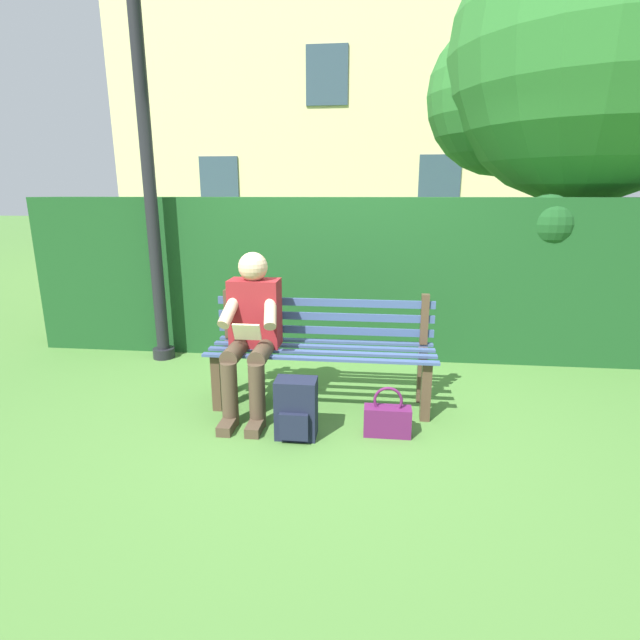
# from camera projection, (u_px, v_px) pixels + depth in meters

# --- Properties ---
(ground) EXTENTS (60.00, 60.00, 0.00)m
(ground) POSITION_uv_depth(u_px,v_px,m) (321.00, 405.00, 3.83)
(ground) COLOR #477533
(park_bench) EXTENTS (1.73, 0.49, 0.87)m
(park_bench) POSITION_uv_depth(u_px,v_px,m) (322.00, 348.00, 3.79)
(park_bench) COLOR #4C3828
(park_bench) RESTS_ON ground
(person_seated) EXTENTS (0.44, 0.73, 1.20)m
(person_seated) POSITION_uv_depth(u_px,v_px,m) (252.00, 328.00, 3.63)
(person_seated) COLOR maroon
(person_seated) RESTS_ON ground
(hedge_backdrop) EXTENTS (6.39, 0.66, 1.62)m
(hedge_backdrop) POSITION_uv_depth(u_px,v_px,m) (346.00, 274.00, 4.99)
(hedge_backdrop) COLOR #19471E
(hedge_backdrop) RESTS_ON ground
(tree) EXTENTS (3.15, 3.00, 4.51)m
(tree) POSITION_uv_depth(u_px,v_px,m) (577.00, 64.00, 5.12)
(tree) COLOR brown
(tree) RESTS_ON ground
(building_facade) EXTENTS (9.91, 3.19, 6.53)m
(building_facade) POSITION_uv_depth(u_px,v_px,m) (333.00, 125.00, 12.01)
(building_facade) COLOR beige
(building_facade) RESTS_ON ground
(backpack) EXTENTS (0.28, 0.26, 0.42)m
(backpack) POSITION_uv_depth(u_px,v_px,m) (296.00, 409.00, 3.29)
(backpack) COLOR #191E33
(backpack) RESTS_ON ground
(handbag) EXTENTS (0.32, 0.12, 0.36)m
(handbag) POSITION_uv_depth(u_px,v_px,m) (387.00, 419.00, 3.34)
(handbag) COLOR #59194C
(handbag) RESTS_ON ground
(lamp_post) EXTENTS (0.30, 0.30, 3.64)m
(lamp_post) POSITION_uv_depth(u_px,v_px,m) (145.00, 129.00, 4.39)
(lamp_post) COLOR black
(lamp_post) RESTS_ON ground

